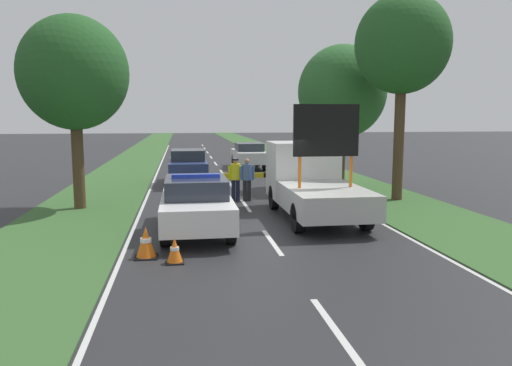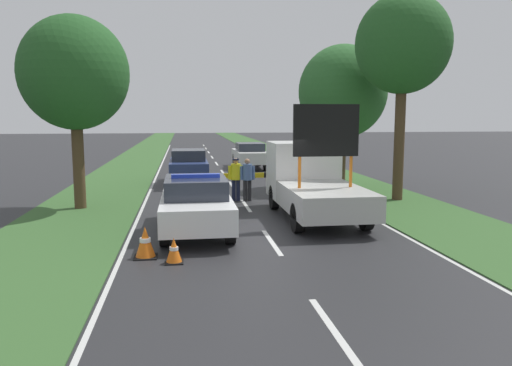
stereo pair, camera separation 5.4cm
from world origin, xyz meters
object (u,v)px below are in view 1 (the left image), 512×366
object	(u,v)px
queued_car_hatch_blue	(188,166)
traffic_cone_near_truck	(146,242)
pedestrian_civilian	(247,176)
roadside_tree_mid_left	(402,45)
road_barrier	(233,177)
queued_car_van_white	(249,155)
traffic_cone_near_police	(175,251)
roadside_tree_near_left	(74,74)
work_truck	(311,181)
police_officer	(236,176)
traffic_cone_centre_front	(181,188)
traffic_cone_behind_barrier	(296,194)
roadside_tree_near_right	(342,92)
police_car	(196,203)

from	to	relation	value
queued_car_hatch_blue	traffic_cone_near_truck	bearing A→B (deg)	84.85
pedestrian_civilian	traffic_cone_near_truck	xyz separation A→B (m)	(-3.22, -7.14, -0.58)
roadside_tree_mid_left	road_barrier	bearing A→B (deg)	168.91
traffic_cone_near_truck	queued_car_van_white	distance (m)	19.49
traffic_cone_near_police	roadside_tree_near_left	size ratio (longest dim) A/B	0.09
work_truck	traffic_cone_near_police	distance (m)	6.39
police_officer	queued_car_hatch_blue	size ratio (longest dim) A/B	0.38
queued_car_hatch_blue	police_officer	bearing A→B (deg)	108.68
traffic_cone_near_police	traffic_cone_centre_front	size ratio (longest dim) A/B	0.81
traffic_cone_near_truck	queued_car_van_white	bearing A→B (deg)	75.53
traffic_cone_behind_barrier	roadside_tree_near_left	distance (m)	8.77
roadside_tree_near_left	roadside_tree_mid_left	bearing A→B (deg)	0.46
traffic_cone_centre_front	queued_car_van_white	xyz separation A→B (m)	(4.08, 10.23, 0.48)
roadside_tree_near_left	roadside_tree_near_right	world-z (taller)	roadside_tree_near_left
road_barrier	traffic_cone_near_police	size ratio (longest dim) A/B	6.28
police_car	traffic_cone_near_police	distance (m)	2.97
queued_car_hatch_blue	queued_car_van_white	world-z (taller)	queued_car_hatch_blue
work_truck	queued_car_hatch_blue	world-z (taller)	work_truck
queued_car_hatch_blue	police_car	bearing A→B (deg)	90.54
road_barrier	police_officer	size ratio (longest dim) A/B	2.17
pedestrian_civilian	queued_car_van_white	distance (m)	11.84
police_officer	traffic_cone_near_truck	world-z (taller)	police_officer
queued_car_van_white	roadside_tree_near_right	world-z (taller)	roadside_tree_near_right
work_truck	roadside_tree_near_right	world-z (taller)	roadside_tree_near_right
roadside_tree_near_right	traffic_cone_behind_barrier	bearing A→B (deg)	-129.77
road_barrier	police_officer	bearing A→B (deg)	-93.31
queued_car_van_white	roadside_tree_mid_left	size ratio (longest dim) A/B	0.61
road_barrier	queued_car_hatch_blue	distance (m)	4.87
queued_car_hatch_blue	queued_car_van_white	distance (m)	7.62
work_truck	roadside_tree_mid_left	xyz separation A→B (m)	(3.94, 2.29, 4.59)
traffic_cone_near_truck	roadside_tree_mid_left	distance (m)	12.19
work_truck	roadside_tree_mid_left	bearing A→B (deg)	-147.31
work_truck	queued_car_van_white	world-z (taller)	work_truck
work_truck	traffic_cone_near_police	bearing A→B (deg)	50.31
roadside_tree_near_left	roadside_tree_near_right	size ratio (longest dim) A/B	1.03
police_car	work_truck	bearing A→B (deg)	24.69
pedestrian_civilian	traffic_cone_behind_barrier	world-z (taller)	pedestrian_civilian
traffic_cone_near_police	work_truck	bearing A→B (deg)	47.79
roadside_tree_mid_left	traffic_cone_near_truck	bearing A→B (deg)	-143.78
traffic_cone_near_police	roadside_tree_near_right	distance (m)	13.49
work_truck	road_barrier	world-z (taller)	work_truck
road_barrier	traffic_cone_near_police	distance (m)	8.46
police_officer	pedestrian_civilian	bearing A→B (deg)	153.67
police_car	traffic_cone_centre_front	xyz separation A→B (m)	(-0.41, 6.27, -0.45)
queued_car_hatch_blue	roadside_tree_mid_left	size ratio (longest dim) A/B	0.56
police_car	roadside_tree_near_right	bearing A→B (deg)	48.33
traffic_cone_near_truck	roadside_tree_near_right	distance (m)	13.43
traffic_cone_near_truck	traffic_cone_behind_barrier	size ratio (longest dim) A/B	1.22
roadside_tree_near_left	queued_car_van_white	bearing A→B (deg)	58.95
traffic_cone_near_police	roadside_tree_near_left	distance (m)	8.75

